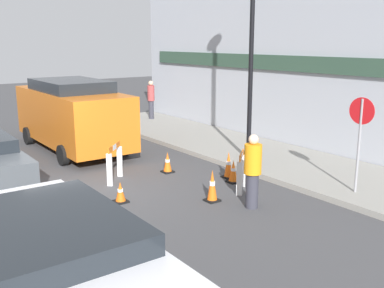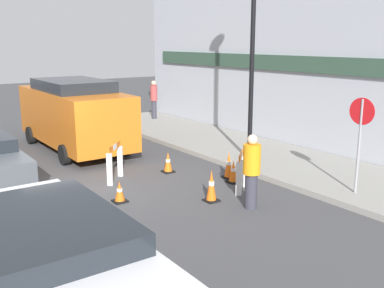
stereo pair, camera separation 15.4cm
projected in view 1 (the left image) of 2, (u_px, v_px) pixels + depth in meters
The scene contains 16 objects.
ground_plane at pixel (67, 194), 10.53m from camera, with size 60.00×60.00×0.00m, color #424244.
sidewalk_slab at pixel (257, 154), 14.02m from camera, with size 18.00×3.25×0.14m.
storefront_facade at pixel (298, 65), 14.40m from camera, with size 18.00×0.22×5.50m.
streetlamp_post at pixel (252, 15), 12.20m from camera, with size 0.44×0.44×6.44m.
stop_sign at pixel (360, 129), 9.94m from camera, with size 0.60×0.06×2.17m.
barricade_0 at pixel (241, 170), 10.65m from camera, with size 0.58×0.63×0.96m.
barricade_1 at pixel (115, 161), 11.40m from camera, with size 0.70×0.70×0.97m.
traffic_cone_0 at pixel (233, 172), 11.35m from camera, with size 0.30×0.30×0.58m.
traffic_cone_1 at pixel (168, 163), 12.21m from camera, with size 0.30×0.30×0.57m.
traffic_cone_2 at pixel (229, 165), 11.72m from camera, with size 0.30×0.30×0.70m.
traffic_cone_3 at pixel (212, 186), 9.99m from camera, with size 0.30×0.30×0.73m.
traffic_cone_4 at pixel (120, 193), 9.94m from camera, with size 0.30×0.30×0.47m.
person_worker at pixel (253, 169), 9.49m from camera, with size 0.44×0.44×1.61m.
person_pedestrian at pixel (151, 98), 19.72m from camera, with size 0.33×0.33×1.68m.
parked_car_2 at pixel (54, 274), 5.11m from camera, with size 4.09×1.90×1.61m.
work_van at pixel (72, 112), 14.60m from camera, with size 5.43×2.17×2.29m.
Camera 1 is at (9.80, -3.52, 3.50)m, focal length 42.00 mm.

